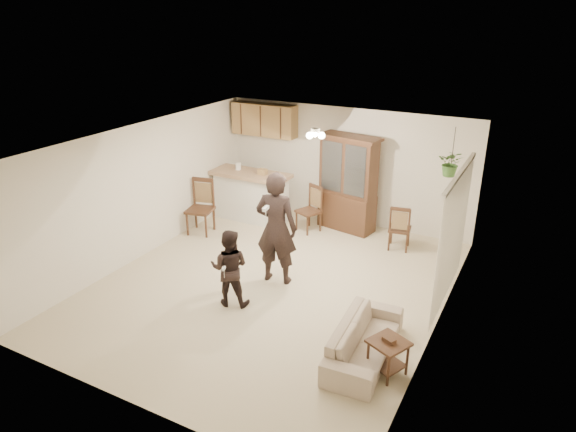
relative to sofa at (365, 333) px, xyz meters
The scene contains 23 objects.
floor 2.35m from the sofa, 151.75° to the left, with size 6.50×6.50×0.00m, color beige.
ceiling 3.15m from the sofa, 151.75° to the left, with size 5.50×6.50×0.02m, color silver.
wall_back 4.89m from the sofa, 115.19° to the left, with size 5.50×0.02×2.50m, color silver.
wall_front 3.10m from the sofa, 133.57° to the right, with size 5.50×0.02×2.50m, color silver.
wall_left 5.00m from the sofa, 167.09° to the left, with size 0.02×6.50×2.50m, color silver.
wall_right 1.58m from the sofa, 57.36° to the left, with size 0.02×6.50×2.50m, color silver.
breakfast_bar 5.21m from the sofa, 138.48° to the left, with size 1.60×0.55×1.00m, color white.
bar_top 5.25m from the sofa, 138.48° to the left, with size 1.75×0.70×0.08m, color tan.
upper_cabinets 6.00m from the sofa, 133.42° to the left, with size 1.50×0.34×0.70m, color olive.
vertical_blinds 2.23m from the sofa, 71.62° to the left, with size 0.06×2.30×2.10m, color white, non-canonical shape.
ceiling_fixture 3.58m from the sofa, 128.76° to the left, with size 0.36×0.36×0.20m, color #FFEBBF, non-canonical shape.
hanging_plant 3.81m from the sofa, 85.85° to the left, with size 0.43×0.37×0.48m, color #296227.
plant_cord 3.95m from the sofa, 85.85° to the left, with size 0.01×0.01×0.65m, color #29231E.
sofa is the anchor object (origin of this frame).
adult 2.49m from the sofa, 148.04° to the left, with size 0.66×0.43×1.80m, color black.
child 2.39m from the sofa, behind, with size 0.66×0.51×1.35m, color black.
china_hutch 4.41m from the sofa, 114.92° to the left, with size 1.35×0.72×2.02m.
side_table 0.44m from the sofa, 26.57° to the right, with size 0.58×0.58×0.54m.
chair_bar 5.03m from the sofa, 152.40° to the left, with size 0.60×0.60×1.14m.
chair_hutch_left 4.27m from the sofa, 125.82° to the left, with size 0.57×0.57×0.98m.
chair_hutch_right 3.56m from the sofa, 99.04° to the left, with size 0.47×0.47×0.92m.
controller_adult 2.44m from the sofa, 157.32° to the left, with size 0.05×0.17×0.05m, color silver.
controller_child 2.29m from the sofa, behind, with size 0.03×0.11×0.03m, color silver.
Camera 1 is at (3.81, -6.66, 4.41)m, focal length 32.00 mm.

